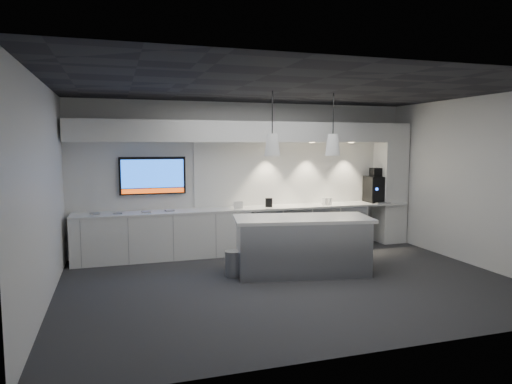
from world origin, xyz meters
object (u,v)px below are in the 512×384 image
object	(u,v)px
island	(302,245)
coffee_machine	(376,188)
wall_tv	(153,176)
bin	(234,263)

from	to	relation	value
island	coffee_machine	bearing A→B (deg)	45.60
wall_tv	bin	xyz separation A→B (m)	(1.13, -1.81, -1.35)
island	bin	bearing A→B (deg)	-179.29
coffee_machine	bin	bearing A→B (deg)	-153.02
bin	coffee_machine	xyz separation A→B (m)	(3.62, 1.56, 1.00)
island	bin	distance (m)	1.18
bin	coffee_machine	distance (m)	4.07
bin	coffee_machine	size ratio (longest dim) A/B	0.56
wall_tv	coffee_machine	world-z (taller)	wall_tv
wall_tv	coffee_machine	xyz separation A→B (m)	(4.75, -0.25, -0.35)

